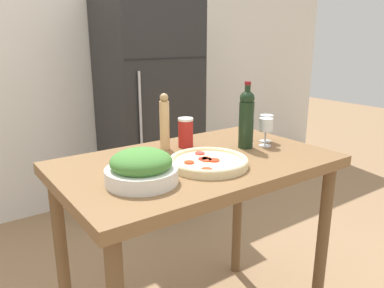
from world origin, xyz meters
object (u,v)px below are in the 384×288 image
(salad_bowl, at_px, (141,168))
(homemade_pizza, at_px, (208,162))
(wine_bottle, at_px, (246,118))
(pepper_mill, at_px, (164,123))
(wine_glass_far, at_px, (266,123))
(wine_glass_near, at_px, (266,126))
(salt_canister, at_px, (186,133))
(refrigerator, at_px, (149,104))

(salad_bowl, height_order, homemade_pizza, salad_bowl)
(wine_bottle, relative_size, pepper_mill, 1.19)
(homemade_pizza, bearing_deg, pepper_mill, 92.99)
(wine_bottle, distance_m, wine_glass_far, 0.17)
(wine_bottle, bearing_deg, pepper_mill, 148.60)
(wine_bottle, distance_m, homemade_pizza, 0.36)
(wine_glass_far, xyz_separation_m, salad_bowl, (-0.78, -0.14, -0.04))
(wine_glass_near, relative_size, salt_canister, 0.97)
(wine_glass_near, distance_m, salt_canister, 0.39)
(refrigerator, height_order, pepper_mill, refrigerator)
(salt_canister, bearing_deg, refrigerator, 67.85)
(refrigerator, height_order, wine_bottle, refrigerator)
(wine_glass_far, xyz_separation_m, pepper_mill, (-0.49, 0.18, 0.03))
(refrigerator, relative_size, wine_glass_far, 13.10)
(wine_glass_near, xyz_separation_m, salt_canister, (-0.32, 0.21, -0.03))
(salad_bowl, relative_size, homemade_pizza, 0.81)
(wine_bottle, xyz_separation_m, salad_bowl, (-0.62, -0.12, -0.09))
(wine_glass_near, relative_size, homemade_pizza, 0.42)
(refrigerator, bearing_deg, wine_glass_far, -96.19)
(refrigerator, xyz_separation_m, pepper_mill, (-0.65, -1.32, 0.16))
(pepper_mill, distance_m, salad_bowl, 0.44)
(wine_glass_near, height_order, salad_bowl, wine_glass_near)
(wine_glass_far, bearing_deg, salad_bowl, -169.90)
(wine_glass_far, xyz_separation_m, salt_canister, (-0.38, 0.15, -0.03))
(wine_glass_near, height_order, wine_glass_far, same)
(homemade_pizza, bearing_deg, refrigerator, 68.82)
(salt_canister, bearing_deg, pepper_mill, 166.18)
(salt_canister, bearing_deg, salad_bowl, -143.34)
(wine_glass_far, height_order, salt_canister, salt_canister)
(wine_glass_near, bearing_deg, refrigerator, 81.81)
(wine_glass_far, bearing_deg, wine_glass_near, -137.81)
(wine_glass_near, distance_m, pepper_mill, 0.49)
(wine_bottle, relative_size, wine_glass_far, 2.30)
(wine_bottle, bearing_deg, refrigerator, 78.09)
(refrigerator, xyz_separation_m, wine_bottle, (-0.32, -1.52, 0.18))
(wine_bottle, distance_m, wine_glass_near, 0.11)
(wine_bottle, relative_size, salad_bowl, 1.19)
(wine_bottle, bearing_deg, homemade_pizza, -160.10)
(wine_bottle, bearing_deg, wine_glass_far, 7.50)
(wine_glass_far, distance_m, pepper_mill, 0.52)
(refrigerator, relative_size, wine_bottle, 5.69)
(wine_glass_far, relative_size, salad_bowl, 0.52)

